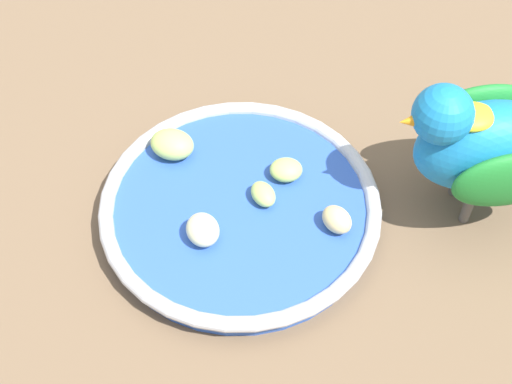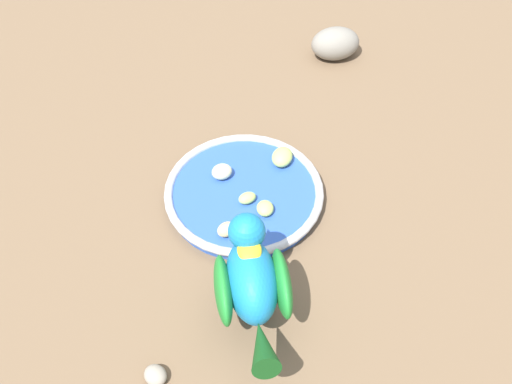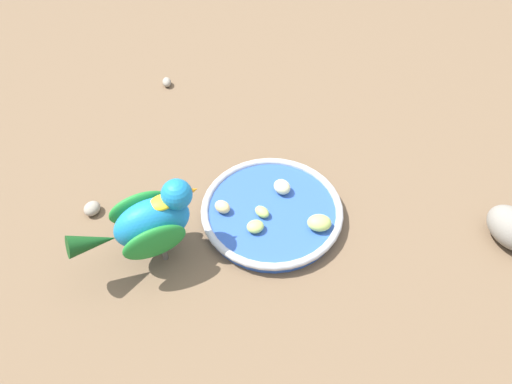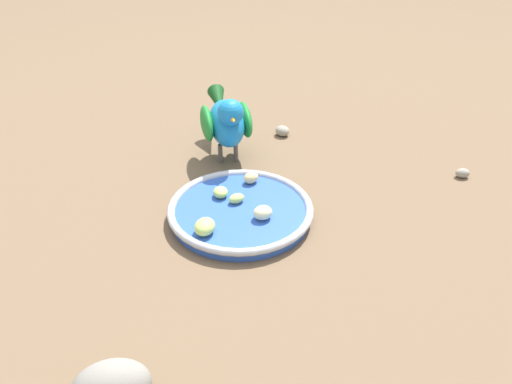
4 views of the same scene
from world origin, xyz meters
name	(u,v)px [view 1 (image 1 of 4)]	position (x,y,z in m)	size (l,w,h in m)	color
ground_plane	(220,213)	(0.00, 0.00, 0.00)	(4.00, 4.00, 0.00)	brown
feeding_bowl	(242,204)	(0.00, -0.02, 0.01)	(0.23, 0.23, 0.02)	#2D56B7
apple_piece_0	(263,194)	(0.01, -0.03, 0.03)	(0.03, 0.02, 0.01)	#B2CC66
apple_piece_1	(338,215)	(0.00, -0.10, 0.03)	(0.03, 0.02, 0.02)	#E5C67F
apple_piece_2	(172,144)	(0.04, 0.05, 0.03)	(0.04, 0.03, 0.02)	#B2CC66
apple_piece_3	(286,170)	(0.04, -0.05, 0.03)	(0.03, 0.02, 0.02)	#B2CC66
apple_piece_4	(207,231)	(-0.04, 0.00, 0.03)	(0.03, 0.03, 0.02)	beige
parrot	(492,141)	(0.07, -0.20, 0.08)	(0.12, 0.19, 0.14)	#59544C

